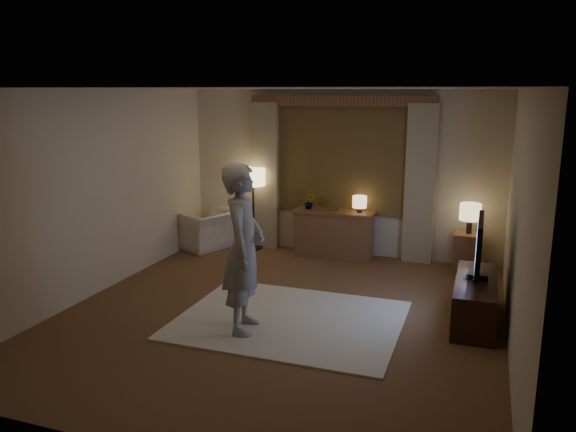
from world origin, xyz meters
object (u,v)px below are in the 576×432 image
at_px(side_table, 467,252).
at_px(tv_stand, 475,300).
at_px(sideboard, 334,235).
at_px(armchair, 208,229).
at_px(person, 244,249).

height_order(side_table, tv_stand, side_table).
height_order(sideboard, tv_stand, sideboard).
relative_size(armchair, side_table, 1.72).
xyz_separation_m(sideboard, tv_stand, (2.18, -1.95, -0.10)).
xyz_separation_m(armchair, tv_stand, (4.30, -1.77, -0.06)).
bearing_deg(sideboard, person, -93.48).
bearing_deg(tv_stand, armchair, 157.64).
bearing_deg(tv_stand, side_table, 94.71).
xyz_separation_m(sideboard, armchair, (-2.12, -0.18, -0.04)).
xyz_separation_m(tv_stand, person, (-2.37, -1.11, 0.68)).
bearing_deg(side_table, tv_stand, -85.29).
relative_size(side_table, tv_stand, 0.40).
relative_size(sideboard, person, 0.66).
relative_size(sideboard, tv_stand, 0.86).
height_order(sideboard, person, person).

